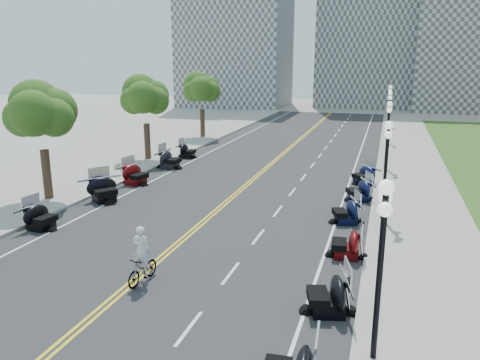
% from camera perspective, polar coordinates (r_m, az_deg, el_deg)
% --- Properties ---
extents(ground, '(160.00, 160.00, 0.00)m').
position_cam_1_polar(ground, '(22.79, -5.59, -6.05)').
color(ground, gray).
extents(road, '(16.00, 90.00, 0.01)m').
position_cam_1_polar(road, '(31.80, 1.43, -0.07)').
color(road, '#333335').
rests_on(road, ground).
extents(centerline_yellow_a, '(0.12, 90.00, 0.00)m').
position_cam_1_polar(centerline_yellow_a, '(31.83, 1.22, -0.04)').
color(centerline_yellow_a, yellow).
rests_on(centerline_yellow_a, road).
extents(centerline_yellow_b, '(0.12, 90.00, 0.00)m').
position_cam_1_polar(centerline_yellow_b, '(31.77, 1.64, -0.07)').
color(centerline_yellow_b, yellow).
rests_on(centerline_yellow_b, road).
extents(edge_line_north, '(0.12, 90.00, 0.00)m').
position_cam_1_polar(edge_line_north, '(30.72, 12.98, -0.95)').
color(edge_line_north, white).
rests_on(edge_line_north, road).
extents(edge_line_south, '(0.12, 90.00, 0.00)m').
position_cam_1_polar(edge_line_south, '(34.07, -8.97, 0.74)').
color(edge_line_south, white).
rests_on(edge_line_south, road).
extents(lane_dash_4, '(0.12, 2.00, 0.00)m').
position_cam_1_polar(lane_dash_4, '(15.01, -6.25, -17.52)').
color(lane_dash_4, white).
rests_on(lane_dash_4, road).
extents(lane_dash_5, '(0.12, 2.00, 0.00)m').
position_cam_1_polar(lane_dash_5, '(18.28, -1.14, -11.27)').
color(lane_dash_5, white).
rests_on(lane_dash_5, road).
extents(lane_dash_6, '(0.12, 2.00, 0.00)m').
position_cam_1_polar(lane_dash_6, '(21.79, 2.24, -6.93)').
color(lane_dash_6, white).
rests_on(lane_dash_6, road).
extents(lane_dash_7, '(0.12, 2.00, 0.00)m').
position_cam_1_polar(lane_dash_7, '(25.45, 4.62, -3.80)').
color(lane_dash_7, white).
rests_on(lane_dash_7, road).
extents(lane_dash_8, '(0.12, 2.00, 0.00)m').
position_cam_1_polar(lane_dash_8, '(29.20, 6.38, -1.46)').
color(lane_dash_8, white).
rests_on(lane_dash_8, road).
extents(lane_dash_9, '(0.12, 2.00, 0.00)m').
position_cam_1_polar(lane_dash_9, '(33.01, 7.74, 0.35)').
color(lane_dash_9, white).
rests_on(lane_dash_9, road).
extents(lane_dash_10, '(0.12, 2.00, 0.00)m').
position_cam_1_polar(lane_dash_10, '(36.86, 8.82, 1.78)').
color(lane_dash_10, white).
rests_on(lane_dash_10, road).
extents(lane_dash_11, '(0.12, 2.00, 0.00)m').
position_cam_1_polar(lane_dash_11, '(40.74, 9.69, 2.94)').
color(lane_dash_11, white).
rests_on(lane_dash_11, road).
extents(lane_dash_12, '(0.12, 2.00, 0.00)m').
position_cam_1_polar(lane_dash_12, '(44.64, 10.41, 3.90)').
color(lane_dash_12, white).
rests_on(lane_dash_12, road).
extents(lane_dash_13, '(0.12, 2.00, 0.00)m').
position_cam_1_polar(lane_dash_13, '(48.55, 11.02, 4.70)').
color(lane_dash_13, white).
rests_on(lane_dash_13, road).
extents(lane_dash_14, '(0.12, 2.00, 0.00)m').
position_cam_1_polar(lane_dash_14, '(52.48, 11.54, 5.38)').
color(lane_dash_14, white).
rests_on(lane_dash_14, road).
extents(lane_dash_15, '(0.12, 2.00, 0.00)m').
position_cam_1_polar(lane_dash_15, '(56.42, 11.98, 5.97)').
color(lane_dash_15, white).
rests_on(lane_dash_15, road).
extents(lane_dash_16, '(0.12, 2.00, 0.00)m').
position_cam_1_polar(lane_dash_16, '(60.37, 12.37, 6.48)').
color(lane_dash_16, white).
rests_on(lane_dash_16, road).
extents(lane_dash_17, '(0.12, 2.00, 0.00)m').
position_cam_1_polar(lane_dash_17, '(64.32, 12.71, 6.92)').
color(lane_dash_17, white).
rests_on(lane_dash_17, road).
extents(lane_dash_18, '(0.12, 2.00, 0.00)m').
position_cam_1_polar(lane_dash_18, '(68.28, 13.02, 7.32)').
color(lane_dash_18, white).
rests_on(lane_dash_18, road).
extents(lane_dash_19, '(0.12, 2.00, 0.00)m').
position_cam_1_polar(lane_dash_19, '(72.24, 13.29, 7.67)').
color(lane_dash_19, white).
rests_on(lane_dash_19, road).
extents(sidewalk_north, '(5.00, 90.00, 0.15)m').
position_cam_1_polar(sidewalk_north, '(30.70, 20.62, -1.40)').
color(sidewalk_north, '#9E9991').
rests_on(sidewalk_north, ground).
extents(sidewalk_south, '(5.00, 90.00, 0.15)m').
position_cam_1_polar(sidewalk_south, '(36.04, -14.83, 1.29)').
color(sidewalk_south, '#9E9991').
rests_on(sidewalk_south, ground).
extents(distant_block_a, '(18.00, 14.00, 26.00)m').
position_cam_1_polar(distant_block_a, '(85.96, -0.54, 17.72)').
color(distant_block_a, gray).
rests_on(distant_block_a, ground).
extents(distant_block_b, '(16.00, 12.00, 30.00)m').
position_cam_1_polar(distant_block_b, '(88.02, 15.29, 18.47)').
color(distant_block_b, gray).
rests_on(distant_block_b, ground).
extents(street_lamp_1, '(0.50, 1.20, 4.90)m').
position_cam_1_polar(street_lamp_1, '(12.77, 16.65, -10.88)').
color(street_lamp_1, black).
rests_on(street_lamp_1, sidewalk_north).
extents(street_lamp_2, '(0.50, 1.20, 4.90)m').
position_cam_1_polar(street_lamp_2, '(24.20, 17.30, 1.00)').
color(street_lamp_2, black).
rests_on(street_lamp_2, sidewalk_north).
extents(street_lamp_3, '(0.50, 1.20, 4.90)m').
position_cam_1_polar(street_lamp_3, '(36.01, 17.52, 5.18)').
color(street_lamp_3, black).
rests_on(street_lamp_3, sidewalk_north).
extents(street_lamp_4, '(0.50, 1.20, 4.90)m').
position_cam_1_polar(street_lamp_4, '(47.91, 17.64, 7.30)').
color(street_lamp_4, black).
rests_on(street_lamp_4, sidewalk_north).
extents(street_lamp_5, '(0.50, 1.20, 4.90)m').
position_cam_1_polar(street_lamp_5, '(59.85, 17.71, 8.57)').
color(street_lamp_5, black).
rests_on(street_lamp_5, sidewalk_north).
extents(tree_2, '(4.80, 4.80, 9.20)m').
position_cam_1_polar(tree_2, '(28.62, -23.10, 6.85)').
color(tree_2, '#235619').
rests_on(tree_2, sidewalk_south).
extents(tree_3, '(4.80, 4.80, 9.20)m').
position_cam_1_polar(tree_3, '(38.49, -11.46, 9.34)').
color(tree_3, '#235619').
rests_on(tree_3, sidewalk_south).
extents(tree_4, '(4.80, 4.80, 9.20)m').
position_cam_1_polar(tree_4, '(49.32, -4.67, 10.60)').
color(tree_4, '#235619').
rests_on(tree_4, sidewalk_south).
extents(motorcycle_n_4, '(2.49, 2.49, 1.42)m').
position_cam_1_polar(motorcycle_n_4, '(15.63, 10.71, -13.36)').
color(motorcycle_n_4, black).
rests_on(motorcycle_n_4, road).
extents(motorcycle_n_5, '(2.09, 2.09, 1.35)m').
position_cam_1_polar(motorcycle_n_5, '(19.91, 12.89, -7.36)').
color(motorcycle_n_5, '#590A0C').
rests_on(motorcycle_n_5, road).
extents(motorcycle_n_6, '(2.46, 2.46, 1.34)m').
position_cam_1_polar(motorcycle_n_6, '(23.97, 12.81, -3.62)').
color(motorcycle_n_6, black).
rests_on(motorcycle_n_6, road).
extents(motorcycle_n_7, '(2.59, 2.59, 1.36)m').
position_cam_1_polar(motorcycle_n_7, '(27.95, 14.31, -1.12)').
color(motorcycle_n_7, black).
rests_on(motorcycle_n_7, road).
extents(motorcycle_n_8, '(2.67, 2.67, 1.32)m').
position_cam_1_polar(motorcycle_n_8, '(31.88, 14.83, 0.70)').
color(motorcycle_n_8, black).
rests_on(motorcycle_n_8, road).
extents(motorcycle_s_5, '(2.10, 2.10, 1.34)m').
position_cam_1_polar(motorcycle_s_5, '(24.51, -23.15, -4.05)').
color(motorcycle_s_5, black).
rests_on(motorcycle_s_5, road).
extents(motorcycle_s_6, '(3.12, 3.12, 1.56)m').
position_cam_1_polar(motorcycle_s_6, '(28.05, -16.30, -0.99)').
color(motorcycle_s_6, black).
rests_on(motorcycle_s_6, road).
extents(motorcycle_s_7, '(2.57, 2.57, 1.48)m').
position_cam_1_polar(motorcycle_s_7, '(31.43, -12.65, 0.79)').
color(motorcycle_s_7, '#590A0C').
rests_on(motorcycle_s_7, road).
extents(motorcycle_s_8, '(2.28, 2.28, 1.54)m').
position_cam_1_polar(motorcycle_s_8, '(35.64, -8.56, 2.61)').
color(motorcycle_s_8, black).
rests_on(motorcycle_s_8, road).
extents(motorcycle_s_9, '(1.94, 1.94, 1.33)m').
position_cam_1_polar(motorcycle_s_9, '(39.46, -6.45, 3.66)').
color(motorcycle_s_9, black).
rests_on(motorcycle_s_9, road).
extents(bicycle, '(0.69, 1.79, 1.05)m').
position_cam_1_polar(bicycle, '(17.74, -11.80, -10.60)').
color(bicycle, '#A51414').
rests_on(bicycle, road).
extents(cyclist_rider, '(0.67, 0.44, 1.84)m').
position_cam_1_polar(cyclist_rider, '(17.19, -12.05, -6.23)').
color(cyclist_rider, silver).
rests_on(cyclist_rider, bicycle).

